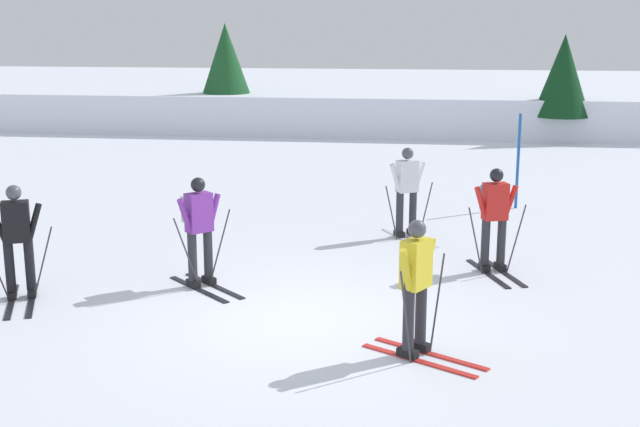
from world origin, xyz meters
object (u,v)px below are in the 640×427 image
Objects in this scene: skier_black at (17,239)px; conifer_far_right at (563,76)px; skier_purple at (199,226)px; skier_red at (494,214)px; skier_yellow at (416,284)px; trail_marker_pole at (518,161)px; skier_white at (407,190)px; conifer_far_left at (226,67)px.

skier_black is 20.70m from conifer_far_right.
skier_purple is 4.75m from skier_red.
skier_red is at bearing 72.30° from skier_yellow.
trail_marker_pole is at bearing -103.01° from conifer_far_right.
skier_black is at bearing -141.81° from skier_white.
skier_black is at bearing -137.67° from trail_marker_pole.
trail_marker_pole reaches higher than skier_purple.
skier_purple is 4.09m from skier_yellow.
skier_red is 0.48× the size of conifer_far_right.
skier_white is at bearing 38.19° from skier_black.
skier_white is 0.44× the size of conifer_far_left.
skier_black is (-2.46, -0.94, -0.04)m from skier_purple.
skier_red is 0.83× the size of trail_marker_pole.
skier_red is 1.00× the size of skier_yellow.
skier_white is 2.50m from skier_red.
skier_purple is 2.63m from skier_black.
trail_marker_pole is (7.85, 7.15, 0.12)m from skier_black.
skier_red is at bearing -100.03° from trail_marker_pole.
conifer_far_right is at bearing -5.69° from conifer_far_left.
conifer_far_left is (-1.49, 19.07, 1.43)m from skier_black.
skier_purple is 1.00× the size of skier_red.
skier_white and skier_purple have the same top height.
skier_black is 5.98m from skier_yellow.
skier_white is 1.00× the size of skier_purple.
conifer_far_right is at bearing 77.91° from skier_red.
skier_black is (-5.54, -4.36, 0.00)m from skier_white.
skier_black is (-7.00, -2.33, -0.04)m from skier_red.
conifer_far_right reaches higher than skier_white.
conifer_far_left reaches higher than skier_purple.
skier_red is at bearing -54.27° from skier_white.
conifer_far_left is (-7.03, 14.71, 1.43)m from skier_white.
skier_yellow is 0.83× the size of trail_marker_pole.
skier_black is 0.83× the size of trail_marker_pole.
conifer_far_left reaches higher than skier_black.
conifer_far_right is at bearing 76.80° from skier_yellow.
conifer_far_left is 1.10× the size of conifer_far_right.
skier_white is 1.00× the size of skier_yellow.
trail_marker_pole is 11.08m from conifer_far_right.
conifer_far_right is at bearing 59.99° from skier_black.
skier_yellow is at bearing -35.07° from skier_purple.
trail_marker_pole is at bearing 79.97° from skier_red.
skier_purple and skier_red have the same top height.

